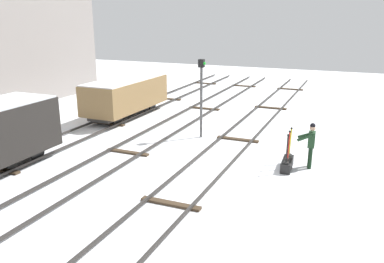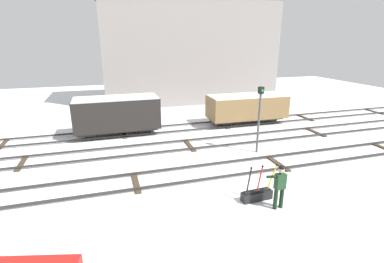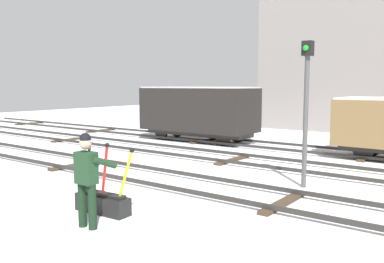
% 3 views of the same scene
% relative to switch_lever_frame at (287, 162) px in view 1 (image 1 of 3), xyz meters
% --- Properties ---
extents(ground_plane, '(60.00, 60.00, 0.00)m').
position_rel_switch_lever_frame_xyz_m(ground_plane, '(-0.84, 2.71, -0.25)').
color(ground_plane, white).
extents(track_main_line, '(44.00, 1.94, 0.18)m').
position_rel_switch_lever_frame_xyz_m(track_main_line, '(-0.84, 2.71, -0.14)').
color(track_main_line, '#2D2B28').
rests_on(track_main_line, ground_plane).
extents(track_siding_near, '(44.00, 1.94, 0.18)m').
position_rel_switch_lever_frame_xyz_m(track_siding_near, '(-0.84, 6.42, -0.14)').
color(track_siding_near, '#2D2B28').
rests_on(track_siding_near, ground_plane).
extents(track_siding_far, '(44.00, 1.94, 0.18)m').
position_rel_switch_lever_frame_xyz_m(track_siding_far, '(-0.84, 9.80, -0.14)').
color(track_siding_far, '#2D2B28').
rests_on(track_siding_far, ground_plane).
extents(switch_lever_frame, '(1.49, 0.43, 1.45)m').
position_rel_switch_lever_frame_xyz_m(switch_lever_frame, '(0.00, 0.00, 0.00)').
color(switch_lever_frame, black).
rests_on(switch_lever_frame, ground_plane).
extents(rail_worker, '(0.56, 0.67, 1.73)m').
position_rel_switch_lever_frame_xyz_m(rail_worker, '(0.45, -0.73, 0.73)').
color(rail_worker, black).
rests_on(rail_worker, ground_plane).
extents(signal_post, '(0.24, 0.32, 3.64)m').
position_rel_switch_lever_frame_xyz_m(signal_post, '(2.45, 4.43, 2.00)').
color(signal_post, '#4C4C4C').
rests_on(signal_post, ground_plane).
extents(freight_car_mid_siding, '(5.75, 2.27, 2.13)m').
position_rel_switch_lever_frame_xyz_m(freight_car_mid_siding, '(4.53, 9.80, 1.00)').
color(freight_car_mid_siding, '#2D2B28').
rests_on(freight_car_mid_siding, ground_plane).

